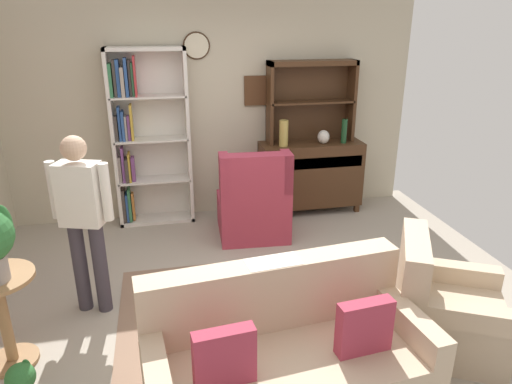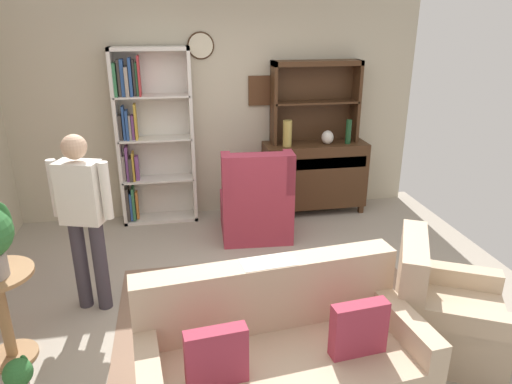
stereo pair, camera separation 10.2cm
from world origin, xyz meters
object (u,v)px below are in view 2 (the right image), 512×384
Objects in this scene: book_stack at (249,283)px; bookshelf at (149,137)px; vase_round at (328,137)px; plant_stand at (2,307)px; sideboard_hutch at (315,90)px; vase_tall at (287,133)px; coffee_table at (259,293)px; couch_floral at (280,362)px; bottle_wine at (348,132)px; sideboard at (314,174)px; potted_plant_small at (19,374)px; wingback_chair at (256,205)px; person_reading at (83,212)px; armchair_floral at (442,315)px.

bookshelf is at bearing 108.10° from book_stack.
vase_round reaches higher than plant_stand.
sideboard_hutch is 3.44× the size of vase_tall.
bookshelf is 2.62× the size of coffee_table.
bottle_wine is at bearing 62.65° from couch_floral.
sideboard is (2.05, -0.09, -0.56)m from bookshelf.
bookshelf is at bearing 73.38° from potted_plant_small.
wingback_chair is (-0.88, -0.72, -1.18)m from sideboard_hutch.
book_stack is at bearing -116.82° from sideboard_hutch.
couch_floral is (-0.78, -3.02, -0.77)m from vase_tall.
vase_round is (0.13, -0.18, -0.55)m from sideboard_hutch.
wingback_chair is 2.07m from person_reading.
sideboard is 2.67m from book_stack.
armchair_floral is 1.49m from book_stack.
bottle_wine is at bearing 54.19° from book_stack.
sideboard is 0.70m from vase_tall.
vase_tall is at bearing 46.68° from potted_plant_small.
bottle_wine reaches higher than potted_plant_small.
sideboard_hutch is 6.47× the size of vase_round.
person_reading is (-2.53, -1.86, -0.65)m from sideboard_hutch.
bottle_wine reaches higher than armchair_floral.
sideboard_hutch is 3.21m from person_reading.
bookshelf reaches higher than sideboard_hutch.
vase_round reaches higher than wingback_chair.
sideboard reaches higher than plant_stand.
wingback_chair is at bearing -144.90° from sideboard.
person_reading is at bearing -141.98° from vase_tall.
potted_plant_small is (-0.84, -2.81, -0.91)m from bookshelf.
potted_plant_small is at bearing -141.16° from bottle_wine.
bookshelf is at bearing 175.85° from bottle_wine.
sideboard is 7.65× the size of vase_round.
armchair_floral is at bearing -7.97° from plant_stand.
couch_floral reaches higher than armchair_floral.
vase_round is 3.37m from couch_floral.
bookshelf reaches higher than person_reading.
person_reading reaches higher than wingback_chair.
person_reading reaches higher than bottle_wine.
couch_floral is 2.01m from person_reading.
armchair_floral reaches higher than coffee_table.
coffee_table is (1.36, -0.60, -0.55)m from person_reading.
potted_plant_small is 0.17× the size of person_reading.
sideboard_hutch is 4.11× the size of potted_plant_small.
sideboard_hutch is at bearing 153.04° from bottle_wine.
sideboard is 5.74× the size of book_stack.
sideboard_hutch reaches higher than coffee_table.
armchair_floral is at bearing -89.25° from vase_round.
armchair_floral is (0.56, -2.71, -0.79)m from vase_tall.
bottle_wine is at bearing 85.26° from armchair_floral.
armchair_floral is at bearing -86.73° from sideboard_hutch.
book_stack is at bearing -117.87° from sideboard.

